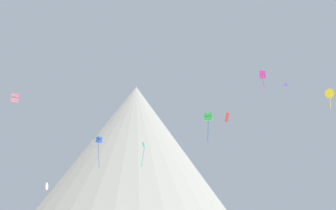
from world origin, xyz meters
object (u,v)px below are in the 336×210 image
at_px(kite_pink_mid, 15,98).
at_px(kite_yellow_high, 330,94).
at_px(rock_massif, 131,180).
at_px(kite_blue_mid, 99,141).
at_px(kite_teal_mid, 143,149).
at_px(kite_indigo_high, 286,85).
at_px(kite_red_high, 227,117).
at_px(kite_green_mid, 208,117).
at_px(kite_magenta_high, 263,76).
at_px(kite_white_mid, 46,186).

xyz_separation_m(kite_pink_mid, kite_yellow_high, (45.87, 29.20, 10.47)).
bearing_deg(rock_massif, kite_blue_mid, -91.92).
distance_m(rock_massif, kite_teal_mid, 33.36).
distance_m(kite_indigo_high, kite_teal_mid, 34.79).
height_order(kite_red_high, kite_yellow_high, kite_yellow_high).
xyz_separation_m(kite_green_mid, kite_magenta_high, (9.16, 4.52, 8.30)).
relative_size(kite_white_mid, kite_teal_mid, 0.33).
bearing_deg(kite_green_mid, kite_white_mid, -19.75).
distance_m(kite_magenta_high, kite_yellow_high, 16.54).
height_order(rock_massif, kite_magenta_high, rock_massif).
bearing_deg(kite_yellow_high, kite_red_high, 54.12).
bearing_deg(kite_blue_mid, kite_magenta_high, 114.18).
xyz_separation_m(kite_yellow_high, kite_blue_mid, (-40.90, -4.88, -9.39)).
height_order(kite_white_mid, kite_green_mid, kite_green_mid).
xyz_separation_m(rock_massif, kite_green_mid, (17.29, -41.29, 2.02)).
distance_m(rock_massif, kite_red_high, 39.64).
distance_m(kite_magenta_high, kite_teal_mid, 23.00).
relative_size(kite_red_high, kite_yellow_high, 0.42).
height_order(rock_massif, kite_pink_mid, rock_massif).
height_order(kite_pink_mid, kite_red_high, kite_red_high).
bearing_deg(kite_yellow_high, kite_indigo_high, -19.21).
height_order(kite_indigo_high, kite_red_high, kite_indigo_high).
distance_m(rock_massif, kite_indigo_high, 41.82).
bearing_deg(kite_blue_mid, kite_yellow_high, 130.94).
height_order(kite_green_mid, kite_teal_mid, kite_green_mid).
bearing_deg(kite_magenta_high, kite_green_mid, -110.09).
relative_size(kite_green_mid, kite_indigo_high, 5.34).
bearing_deg(kite_indigo_high, kite_yellow_high, 157.74).
bearing_deg(kite_magenta_high, kite_red_high, -165.02).
distance_m(rock_massif, kite_blue_mid, 31.98).
bearing_deg(kite_blue_mid, rock_massif, -147.78).
distance_m(rock_massif, kite_yellow_high, 49.31).
distance_m(kite_magenta_high, kite_indigo_high, 20.32).
relative_size(kite_teal_mid, kite_red_high, 2.55).
height_order(kite_magenta_high, kite_blue_mid, kite_magenta_high).
xyz_separation_m(kite_red_high, kite_yellow_high, (19.23, 6.51, 6.20)).
bearing_deg(kite_teal_mid, kite_indigo_high, -4.51).
bearing_deg(rock_massif, kite_indigo_high, -28.88).
distance_m(rock_massif, kite_white_mid, 30.68).
bearing_deg(kite_yellow_high, rock_massif, 1.22).
bearing_deg(kite_pink_mid, kite_blue_mid, -124.73).
bearing_deg(kite_magenta_high, kite_white_mid, -149.44).
height_order(rock_massif, kite_white_mid, rock_massif).
xyz_separation_m(kite_teal_mid, kite_red_high, (13.99, -0.88, 4.97)).
relative_size(kite_pink_mid, kite_red_high, 0.74).
xyz_separation_m(kite_white_mid, kite_pink_mid, (4.82, -28.16, 5.93)).
distance_m(kite_pink_mid, kite_blue_mid, 24.84).
bearing_deg(rock_massif, kite_yellow_high, -34.19).
relative_size(kite_indigo_high, kite_blue_mid, 0.16).
distance_m(kite_magenta_high, kite_blue_mid, 29.40).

